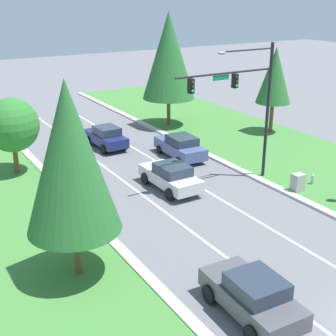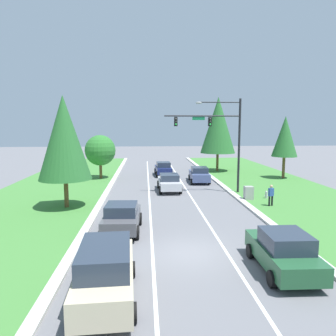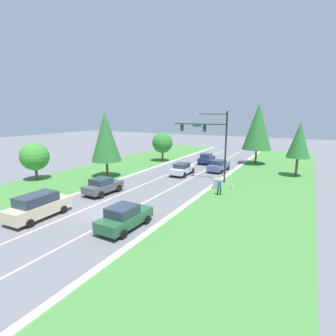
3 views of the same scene
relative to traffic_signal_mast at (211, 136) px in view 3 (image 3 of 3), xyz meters
name	(u,v)px [view 3 (image 3 of 3)]	position (x,y,z in m)	size (l,w,h in m)	color
ground_plane	(106,210)	(-4.45, -13.81, -5.56)	(160.00, 160.00, 0.00)	slate
curb_strip_right	(163,222)	(1.20, -13.81, -5.49)	(0.50, 90.00, 0.15)	beige
curb_strip_left	(61,199)	(-10.10, -13.81, -5.49)	(0.50, 90.00, 0.15)	beige
grass_verge_right	(231,238)	(6.45, -13.81, -5.52)	(10.00, 90.00, 0.08)	#427F38
grass_verge_left	(27,192)	(-15.35, -13.81, -5.52)	(10.00, 90.00, 0.08)	#427F38
lane_stripe_inner_left	(91,207)	(-6.25, -13.81, -5.56)	(0.14, 81.00, 0.01)	white
lane_stripe_inner_right	(123,214)	(-2.65, -13.81, -5.56)	(0.14, 81.00, 0.01)	white
traffic_signal_mast	(211,136)	(0.00, 0.00, 0.00)	(6.82, 0.41, 8.47)	black
champagne_suv	(38,206)	(-8.00, -17.70, -4.55)	(2.30, 5.15, 2.00)	beige
slate_blue_sedan	(219,166)	(-0.75, 5.92, -4.74)	(2.24, 4.78, 1.66)	#475684
navy_sedan	(207,158)	(-4.38, 10.79, -4.71)	(2.11, 4.37, 1.69)	navy
graphite_sedan	(103,186)	(-7.94, -10.36, -4.69)	(2.26, 4.33, 1.70)	#4C4C51
forest_sedan	(124,217)	(-0.80, -15.99, -4.69)	(2.21, 4.57, 1.76)	#235633
silver_sedan	(182,169)	(-4.36, 1.31, -4.72)	(2.12, 4.67, 1.63)	silver
utility_cabinet	(217,184)	(1.88, -2.99, -4.98)	(0.70, 0.60, 1.16)	#9E9E99
pedestrian	(219,187)	(2.87, -5.24, -4.63)	(0.43, 0.33, 1.69)	black
fire_hydrant	(232,187)	(3.50, -2.67, -5.22)	(0.34, 0.20, 0.70)	#B7B7BC
conifer_near_right_tree	(258,127)	(2.97, 13.74, 0.56)	(4.55, 4.55, 9.78)	brown
oak_near_left_tree	(162,143)	(-11.68, 8.73, -2.28)	(3.47, 3.47, 5.03)	brown
conifer_far_right_tree	(299,140)	(9.27, 7.40, -0.72)	(2.86, 2.86, 7.16)	brown
oak_far_left_tree	(35,157)	(-19.07, -10.01, -2.55)	(3.41, 3.41, 4.73)	brown
conifer_mid_left_tree	(106,137)	(-12.44, -4.53, -0.33)	(3.83, 3.83, 8.31)	brown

